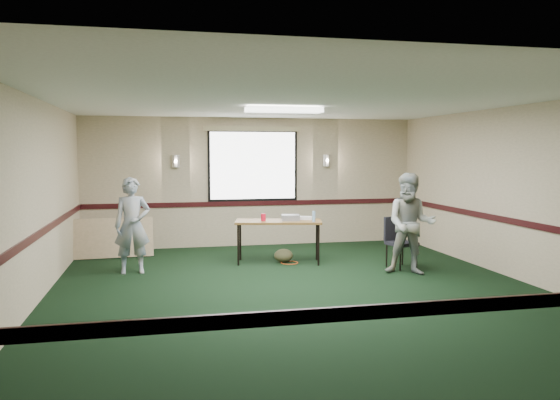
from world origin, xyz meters
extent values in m
plane|color=black|center=(0.00, 0.00, 0.00)|extent=(8.00, 8.00, 0.00)
plane|color=tan|center=(0.00, 4.00, 1.35)|extent=(7.00, 0.00, 7.00)
plane|color=tan|center=(0.00, -4.00, 1.35)|extent=(7.00, 0.00, 7.00)
plane|color=tan|center=(-3.50, 0.00, 1.35)|extent=(0.00, 8.00, 8.00)
plane|color=tan|center=(3.50, 0.00, 1.35)|extent=(0.00, 8.00, 8.00)
plane|color=silver|center=(0.00, 0.00, 2.70)|extent=(8.00, 8.00, 0.00)
cube|color=black|center=(0.00, 3.98, 0.90)|extent=(7.00, 0.03, 0.10)
cube|color=black|center=(0.00, -3.98, 0.90)|extent=(7.00, 0.03, 0.10)
cube|color=black|center=(-3.48, 0.00, 0.90)|extent=(0.03, 8.00, 0.10)
cube|color=black|center=(3.48, 0.00, 0.90)|extent=(0.03, 8.00, 0.10)
cube|color=black|center=(0.00, 3.98, 1.70)|extent=(1.90, 0.01, 1.50)
cube|color=white|center=(0.00, 3.97, 1.70)|extent=(1.80, 0.02, 1.40)
cube|color=#C2B489|center=(0.00, 3.97, 2.47)|extent=(2.05, 0.08, 0.10)
cylinder|color=silver|center=(-1.60, 3.94, 1.80)|extent=(0.16, 0.16, 0.25)
cylinder|color=silver|center=(1.60, 3.94, 1.80)|extent=(0.16, 0.16, 0.25)
cube|color=white|center=(0.00, 1.00, 2.64)|extent=(1.20, 0.32, 0.08)
cube|color=#553618|center=(0.14, 2.07, 0.74)|extent=(1.62, 0.92, 0.04)
cylinder|color=black|center=(-0.60, 1.98, 0.36)|extent=(0.04, 0.04, 0.72)
cylinder|color=black|center=(0.77, 1.68, 0.36)|extent=(0.04, 0.04, 0.72)
cylinder|color=black|center=(-0.49, 2.46, 0.36)|extent=(0.04, 0.04, 0.72)
cylinder|color=black|center=(0.88, 2.16, 0.36)|extent=(0.04, 0.04, 0.72)
cube|color=gray|center=(0.35, 2.03, 0.82)|extent=(0.35, 0.30, 0.10)
cube|color=silver|center=(0.65, 2.11, 0.79)|extent=(0.27, 0.24, 0.06)
cylinder|color=red|center=(-0.14, 2.07, 0.83)|extent=(0.09, 0.09, 0.13)
cylinder|color=#81ABD3|center=(0.71, 1.76, 0.86)|extent=(0.06, 0.06, 0.19)
ellipsoid|color=#433E26|center=(0.24, 2.09, 0.12)|extent=(0.40, 0.34, 0.24)
torus|color=#D6501A|center=(0.32, 1.98, 0.01)|extent=(0.34, 0.34, 0.02)
cube|color=tan|center=(-2.79, 3.20, 0.37)|extent=(1.47, 0.32, 0.74)
cube|color=black|center=(2.11, 1.20, 0.42)|extent=(0.52, 0.52, 0.06)
cube|color=black|center=(2.06, 1.40, 0.66)|extent=(0.42, 0.16, 0.42)
cylinder|color=black|center=(1.99, 0.98, 0.20)|extent=(0.03, 0.03, 0.39)
cylinder|color=black|center=(2.33, 1.08, 0.20)|extent=(0.03, 0.03, 0.39)
cylinder|color=black|center=(1.89, 1.32, 0.20)|extent=(0.03, 0.03, 0.39)
cylinder|color=black|center=(2.24, 1.42, 0.20)|extent=(0.03, 0.03, 0.39)
imported|color=#426391|center=(-2.37, 1.76, 0.79)|extent=(0.60, 0.41, 1.57)
imported|color=#6D8AAA|center=(2.04, 0.72, 0.82)|extent=(0.99, 0.91, 1.65)
camera|label=1|loc=(-1.89, -7.38, 1.98)|focal=35.00mm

